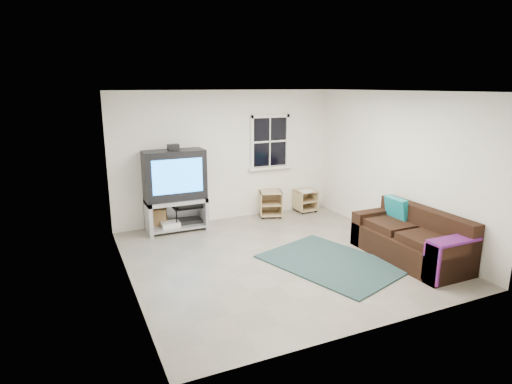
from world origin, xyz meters
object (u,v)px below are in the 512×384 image
tv_unit (175,184)px  side_table_right (305,199)px  sofa (412,240)px  av_rack (188,201)px  side_table_left (270,202)px

tv_unit → side_table_right: size_ratio=3.35×
side_table_right → sofa: 3.01m
av_rack → sofa: bearing=-46.9°
side_table_left → av_rack: bearing=-179.2°
av_rack → side_table_right: size_ratio=2.46×
tv_unit → sofa: size_ratio=0.86×
side_table_right → sofa: (0.16, -3.01, 0.04)m
av_rack → side_table_right: (2.62, 0.03, -0.25)m
sofa → side_table_right: bearing=93.1°
tv_unit → sofa: bearing=-43.9°
av_rack → sofa: size_ratio=0.63×
side_table_left → side_table_right: 0.84m
side_table_right → tv_unit: bearing=-178.2°
av_rack → side_table_left: (1.78, 0.03, -0.24)m
tv_unit → av_rack: 0.46m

